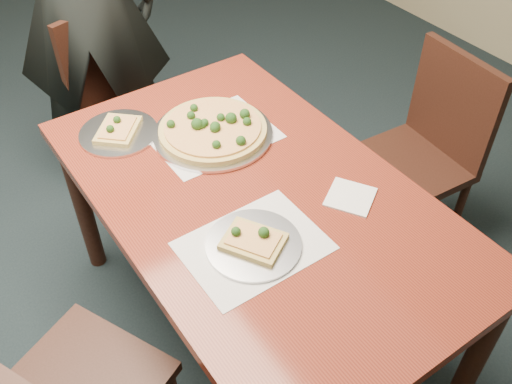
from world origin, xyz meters
TOP-DOWN VIEW (x-y plane):
  - ground at (0.00, 0.00)m, footprint 8.00×8.00m
  - dining_table at (0.42, -0.41)m, footprint 0.90×1.50m
  - chair_far at (0.43, 0.67)m, footprint 0.52×0.52m
  - chair_right at (1.29, -0.38)m, footprint 0.45×0.45m
  - placemat_main at (0.46, -0.08)m, footprint 0.42×0.32m
  - placemat_near at (0.28, -0.59)m, footprint 0.40×0.30m
  - pizza_pan at (0.46, -0.08)m, footprint 0.43×0.43m
  - slice_plate_near at (0.28, -0.59)m, footprint 0.28×0.28m
  - slice_plate_far at (0.19, 0.12)m, footprint 0.28×0.28m
  - napkin at (0.65, -0.60)m, footprint 0.19×0.19m

SIDE VIEW (x-z plane):
  - ground at x=0.00m, z-range 0.00..0.00m
  - chair_far at x=0.43m, z-range 0.06..0.97m
  - chair_right at x=1.29m, z-range 0.06..0.97m
  - dining_table at x=0.42m, z-range 0.28..1.03m
  - placemat_main at x=0.46m, z-range 0.75..0.75m
  - placemat_near at x=0.28m, z-range 0.75..0.75m
  - napkin at x=0.65m, z-range 0.75..0.76m
  - slice_plate_far at x=0.19m, z-range 0.73..0.79m
  - slice_plate_near at x=0.28m, z-range 0.73..0.79m
  - pizza_pan at x=0.46m, z-range 0.74..0.81m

